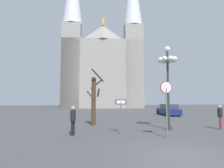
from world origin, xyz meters
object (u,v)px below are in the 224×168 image
at_px(bare_tree, 94,99).
at_px(one_way_arrow_sign, 121,111).
at_px(parked_car_near_navy, 168,110).
at_px(street_lamp, 168,69).
at_px(pedestrian_walking, 73,118).
at_px(stop_sign, 166,99).
at_px(pedestrian_standing, 220,115).
at_px(cathedral, 103,62).

bearing_deg(bare_tree, one_way_arrow_sign, -68.69).
bearing_deg(parked_car_near_navy, street_lamp, -114.29).
height_order(street_lamp, pedestrian_walking, street_lamp).
relative_size(street_lamp, pedestrian_walking, 3.46).
bearing_deg(stop_sign, one_way_arrow_sign, 147.57).
relative_size(one_way_arrow_sign, pedestrian_standing, 1.24).
xyz_separation_m(pedestrian_walking, pedestrian_standing, (10.30, 0.92, -0.01)).
bearing_deg(parked_car_near_navy, bare_tree, -141.12).
bearing_deg(pedestrian_walking, cathedral, 82.80).
bearing_deg(street_lamp, pedestrian_standing, -3.73).
xyz_separation_m(parked_car_near_navy, pedestrian_walking, (-11.58, -12.32, 0.35)).
height_order(cathedral, bare_tree, cathedral).
distance_m(one_way_arrow_sign, pedestrian_walking, 2.94).
xyz_separation_m(one_way_arrow_sign, pedestrian_standing, (7.38, 0.84, -0.36)).
relative_size(one_way_arrow_sign, pedestrian_walking, 1.23).
xyz_separation_m(cathedral, street_lamp, (2.08, -34.17, -7.39)).
height_order(cathedral, stop_sign, cathedral).
xyz_separation_m(bare_tree, parked_car_near_navy, (10.22, 8.24, -1.45)).
relative_size(stop_sign, pedestrian_standing, 1.84).
relative_size(pedestrian_walking, pedestrian_standing, 1.01).
xyz_separation_m(one_way_arrow_sign, parked_car_near_navy, (8.66, 12.24, -0.71)).
distance_m(one_way_arrow_sign, street_lamp, 4.77).
distance_m(cathedral, pedestrian_walking, 37.18).
bearing_deg(cathedral, parked_car_near_navy, -72.83).
relative_size(bare_tree, parked_car_near_navy, 0.99).
relative_size(street_lamp, bare_tree, 1.30).
distance_m(street_lamp, pedestrian_walking, 7.40).
height_order(one_way_arrow_sign, pedestrian_standing, one_way_arrow_sign).
bearing_deg(stop_sign, pedestrian_walking, 165.08).
distance_m(cathedral, one_way_arrow_sign, 36.76).
xyz_separation_m(one_way_arrow_sign, bare_tree, (-1.56, 4.00, 0.75)).
relative_size(stop_sign, street_lamp, 0.53).
bearing_deg(parked_car_near_navy, cathedral, 107.17).
relative_size(street_lamp, pedestrian_standing, 3.48).
xyz_separation_m(stop_sign, street_lamp, (1.29, 2.57, 2.14)).
bearing_deg(street_lamp, pedestrian_walking, -169.88).
height_order(one_way_arrow_sign, street_lamp, street_lamp).
xyz_separation_m(bare_tree, pedestrian_standing, (8.94, -3.16, -1.11)).
bearing_deg(cathedral, bare_tree, -95.67).
xyz_separation_m(cathedral, bare_tree, (-3.10, -31.26, -9.55)).
bearing_deg(pedestrian_standing, cathedral, 99.63).
distance_m(one_way_arrow_sign, parked_car_near_navy, 15.01).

